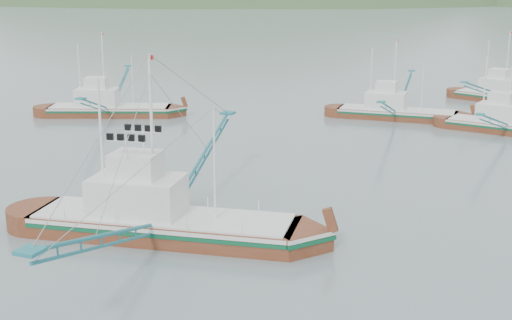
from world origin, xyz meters
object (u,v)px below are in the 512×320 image
at_px(bg_boat_far, 395,107).
at_px(bg_boat_right, 511,117).
at_px(main_boat, 160,205).
at_px(bg_boat_extra, 508,88).
at_px(bg_boat_left, 108,98).

xyz_separation_m(bg_boat_far, bg_boat_right, (11.67, -2.66, 0.28)).
bearing_deg(main_boat, bg_boat_right, 56.06).
height_order(main_boat, bg_boat_extra, main_boat).
xyz_separation_m(bg_boat_far, bg_boat_left, (-29.01, -10.15, 0.67)).
xyz_separation_m(main_boat, bg_boat_right, (17.13, 37.34, -0.41)).
relative_size(bg_boat_right, bg_boat_left, 0.96).
distance_m(main_boat, bg_boat_far, 40.38).
distance_m(main_boat, bg_boat_extra, 56.91).
xyz_separation_m(main_boat, bg_boat_far, (5.46, 40.00, -0.70)).
relative_size(main_boat, bg_boat_extra, 1.31).
xyz_separation_m(bg_boat_far, bg_boat_extra, (10.29, 14.69, 0.55)).
distance_m(main_boat, bg_boat_left, 38.02).
relative_size(main_boat, bg_boat_far, 1.26).
bearing_deg(bg_boat_extra, main_boat, -85.14).
relative_size(bg_boat_far, bg_boat_right, 1.02).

